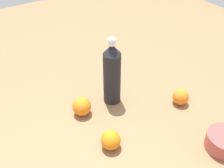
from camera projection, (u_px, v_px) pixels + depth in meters
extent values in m
plane|color=olive|center=(108.00, 94.00, 1.10)|extent=(2.40, 2.40, 0.00)
cylinder|color=black|center=(112.00, 78.00, 1.01)|extent=(0.07, 0.07, 0.21)
cone|color=black|center=(112.00, 49.00, 0.93)|extent=(0.07, 0.07, 0.04)
cylinder|color=white|center=(112.00, 42.00, 0.92)|extent=(0.03, 0.03, 0.02)
sphere|color=orange|center=(111.00, 140.00, 0.86)|extent=(0.07, 0.07, 0.07)
sphere|color=orange|center=(181.00, 97.00, 1.04)|extent=(0.06, 0.06, 0.06)
sphere|color=orange|center=(82.00, 106.00, 0.99)|extent=(0.07, 0.07, 0.07)
cylinder|color=#B24C47|center=(224.00, 142.00, 0.87)|extent=(0.12, 0.12, 0.05)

